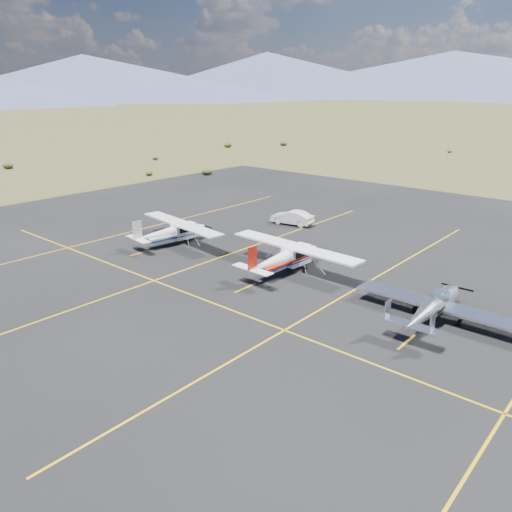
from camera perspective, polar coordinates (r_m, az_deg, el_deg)
ground at (r=30.57m, az=13.19°, el=-5.48°), size 1600.00×1600.00×0.00m
apron at (r=34.01m, az=2.75°, el=-2.44°), size 72.00×72.00×0.02m
aircraft_low_wing at (r=28.97m, az=19.73°, el=-5.37°), size 6.80×9.52×2.08m
aircraft_cessna at (r=34.38m, az=3.33°, el=-0.10°), size 6.34×10.58×2.68m
aircraft_plain at (r=41.23m, az=-9.62°, el=2.78°), size 6.03×9.96×2.51m
sedan at (r=46.95m, az=4.15°, el=4.41°), size 2.03×4.21×1.33m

